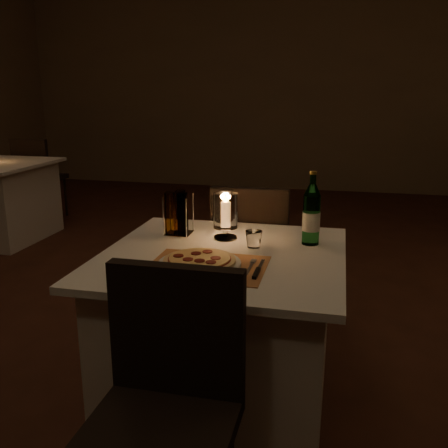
% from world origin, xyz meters
% --- Properties ---
extents(floor, '(8.00, 10.00, 0.02)m').
position_xyz_m(floor, '(0.00, 0.00, -0.01)').
color(floor, '#442115').
rests_on(floor, ground).
extents(wall_back, '(8.00, 0.02, 3.00)m').
position_xyz_m(wall_back, '(0.00, 5.01, 1.50)').
color(wall_back, '#7E6649').
rests_on(wall_back, ground).
extents(main_table, '(1.00, 1.00, 0.74)m').
position_xyz_m(main_table, '(0.16, -0.28, 0.37)').
color(main_table, silver).
rests_on(main_table, ground).
extents(chair_near, '(0.42, 0.42, 0.90)m').
position_xyz_m(chair_near, '(0.16, -1.00, 0.55)').
color(chair_near, black).
rests_on(chair_near, ground).
extents(chair_far, '(0.42, 0.42, 0.90)m').
position_xyz_m(chair_far, '(0.16, 0.43, 0.55)').
color(chair_far, black).
rests_on(chair_far, ground).
extents(placemat, '(0.45, 0.34, 0.00)m').
position_xyz_m(placemat, '(0.14, -0.46, 0.74)').
color(placemat, '#B16E3D').
rests_on(placemat, main_table).
extents(plate, '(0.32, 0.32, 0.01)m').
position_xyz_m(plate, '(0.11, -0.46, 0.75)').
color(plate, white).
rests_on(plate, placemat).
extents(pizza, '(0.28, 0.28, 0.02)m').
position_xyz_m(pizza, '(0.11, -0.46, 0.77)').
color(pizza, '#D8B77F').
rests_on(pizza, plate).
extents(fork, '(0.02, 0.18, 0.00)m').
position_xyz_m(fork, '(0.30, -0.43, 0.75)').
color(fork, silver).
rests_on(fork, placemat).
extents(knife, '(0.02, 0.22, 0.01)m').
position_xyz_m(knife, '(0.34, -0.49, 0.75)').
color(knife, black).
rests_on(knife, placemat).
extents(tumbler, '(0.07, 0.07, 0.07)m').
position_xyz_m(tumbler, '(0.27, -0.18, 0.78)').
color(tumbler, white).
rests_on(tumbler, main_table).
extents(water_bottle, '(0.08, 0.08, 0.32)m').
position_xyz_m(water_bottle, '(0.51, -0.07, 0.87)').
color(water_bottle, '#5DAD6A').
rests_on(water_bottle, main_table).
extents(hurricane_candle, '(0.11, 0.11, 0.21)m').
position_xyz_m(hurricane_candle, '(0.12, -0.08, 0.86)').
color(hurricane_candle, white).
rests_on(hurricane_candle, main_table).
extents(cruet_caddy, '(0.12, 0.12, 0.21)m').
position_xyz_m(cruet_caddy, '(-0.11, -0.07, 0.84)').
color(cruet_caddy, white).
rests_on(cruet_caddy, main_table).
extents(neighbor_chair_lb, '(0.42, 0.42, 0.90)m').
position_xyz_m(neighbor_chair_lb, '(-2.58, 2.55, 0.55)').
color(neighbor_chair_lb, black).
rests_on(neighbor_chair_lb, ground).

